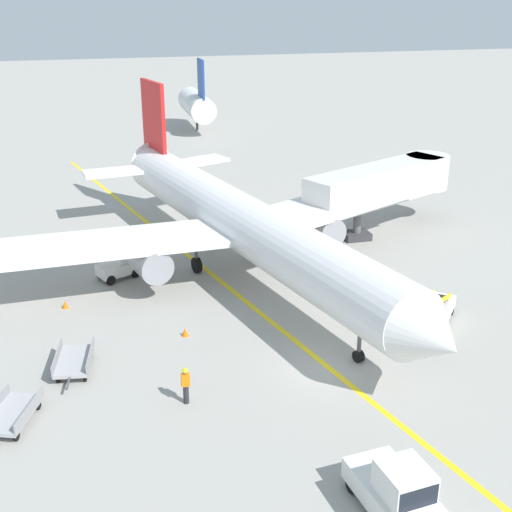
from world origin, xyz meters
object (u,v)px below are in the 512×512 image
(baggage_tug_near_wing, at_px, (120,263))
(safety_cone_nose_left, at_px, (185,332))
(baggage_cart_loaded, at_px, (12,414))
(safety_cone_wingtip_left, at_px, (331,275))
(jet_bridge, at_px, (389,182))
(ground_crew_marshaller, at_px, (186,384))
(safety_cone_nose_right, at_px, (65,304))
(pushback_tug, at_px, (396,490))
(baggage_cart_empty_trailing, at_px, (74,361))
(belt_loader_forward_hold, at_px, (435,310))
(airliner, at_px, (239,221))

(baggage_tug_near_wing, distance_m, safety_cone_nose_left, 8.75)
(baggage_cart_loaded, height_order, safety_cone_wingtip_left, baggage_cart_loaded)
(jet_bridge, relative_size, safety_cone_nose_left, 28.92)
(ground_crew_marshaller, bearing_deg, safety_cone_nose_right, 114.81)
(baggage_cart_loaded, distance_m, safety_cone_nose_right, 10.58)
(pushback_tug, distance_m, baggage_cart_empty_trailing, 15.92)
(safety_cone_nose_left, relative_size, safety_cone_nose_right, 1.00)
(pushback_tug, height_order, ground_crew_marshaller, pushback_tug)
(baggage_cart_loaded, xyz_separation_m, safety_cone_wingtip_left, (17.56, 10.44, -0.25))
(belt_loader_forward_hold, relative_size, baggage_cart_empty_trailing, 1.21)
(baggage_tug_near_wing, xyz_separation_m, baggage_cart_empty_trailing, (-2.84, -10.25, -0.46))
(belt_loader_forward_hold, xyz_separation_m, safety_cone_nose_left, (-12.84, 1.94, -0.56))
(safety_cone_nose_left, bearing_deg, airliner, 57.60)
(pushback_tug, bearing_deg, belt_loader_forward_hold, 56.48)
(baggage_cart_empty_trailing, xyz_separation_m, ground_crew_marshaller, (4.54, -3.97, 0.44))
(safety_cone_nose_right, distance_m, safety_cone_wingtip_left, 15.52)
(safety_cone_nose_right, bearing_deg, safety_cone_nose_left, -39.54)
(pushback_tug, xyz_separation_m, safety_cone_wingtip_left, (4.90, 19.02, -0.77))
(ground_crew_marshaller, distance_m, safety_cone_wingtip_left, 15.11)
(jet_bridge, height_order, pushback_tug, jet_bridge)
(baggage_cart_empty_trailing, relative_size, safety_cone_nose_right, 8.72)
(jet_bridge, relative_size, belt_loader_forward_hold, 2.74)
(safety_cone_nose_left, bearing_deg, ground_crew_marshaller, -98.72)
(baggage_tug_near_wing, bearing_deg, safety_cone_wingtip_left, -15.65)
(safety_cone_nose_right, relative_size, safety_cone_wingtip_left, 1.00)
(pushback_tug, xyz_separation_m, baggage_cart_loaded, (-12.67, 8.58, -0.53))
(baggage_tug_near_wing, height_order, baggage_cart_loaded, baggage_tug_near_wing)
(airliner, xyz_separation_m, jet_bridge, (12.19, 5.21, 0.12))
(pushback_tug, height_order, belt_loader_forward_hold, belt_loader_forward_hold)
(safety_cone_nose_left, bearing_deg, jet_bridge, 36.42)
(belt_loader_forward_hold, relative_size, safety_cone_wingtip_left, 10.54)
(jet_bridge, height_order, safety_cone_nose_right, jet_bridge)
(baggage_cart_empty_trailing, bearing_deg, baggage_cart_loaded, -124.14)
(ground_crew_marshaller, bearing_deg, baggage_tug_near_wing, 96.80)
(safety_cone_nose_right, bearing_deg, jet_bridge, 18.36)
(airliner, xyz_separation_m, baggage_cart_loaded, (-12.42, -12.66, -2.95))
(baggage_tug_near_wing, bearing_deg, pushback_tug, -71.85)
(safety_cone_nose_right, bearing_deg, airliner, 12.37)
(jet_bridge, xyz_separation_m, belt_loader_forward_hold, (-3.86, -14.25, -2.77))
(baggage_cart_loaded, xyz_separation_m, ground_crew_marshaller, (7.00, -0.34, 0.44))
(airliner, xyz_separation_m, baggage_cart_empty_trailing, (-9.96, -9.03, -2.95))
(baggage_cart_empty_trailing, relative_size, safety_cone_nose_left, 8.72)
(safety_cone_nose_right, bearing_deg, safety_cone_wingtip_left, 0.22)
(pushback_tug, height_order, safety_cone_wingtip_left, pushback_tug)
(airliner, bearing_deg, safety_cone_nose_right, -167.63)
(belt_loader_forward_hold, xyz_separation_m, ground_crew_marshaller, (-13.74, -3.95, 0.13))
(baggage_tug_near_wing, distance_m, belt_loader_forward_hold, 18.54)
(belt_loader_forward_hold, bearing_deg, ground_crew_marshaller, -163.96)
(pushback_tug, relative_size, safety_cone_wingtip_left, 8.60)
(baggage_cart_loaded, height_order, safety_cone_nose_right, baggage_cart_loaded)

